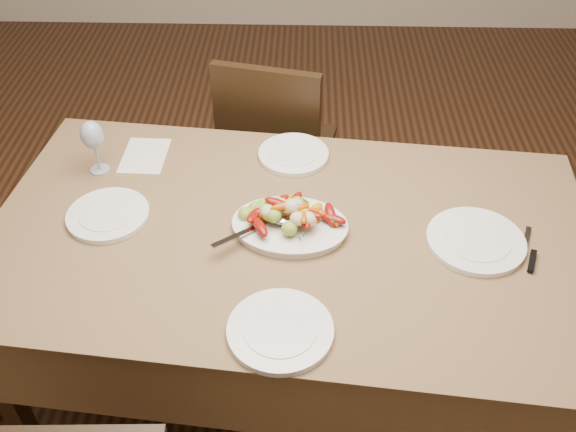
% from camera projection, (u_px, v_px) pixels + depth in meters
% --- Properties ---
extents(floor, '(6.00, 6.00, 0.00)m').
position_uv_depth(floor, '(294.00, 352.00, 2.54)').
color(floor, '#351E10').
rests_on(floor, ground).
extents(dining_table, '(1.94, 1.22, 0.76)m').
position_uv_depth(dining_table, '(288.00, 313.00, 2.20)').
color(dining_table, brown).
rests_on(dining_table, ground).
extents(chair_far, '(0.50, 0.50, 0.95)m').
position_uv_depth(chair_far, '(280.00, 147.00, 2.78)').
color(chair_far, black).
rests_on(chair_far, ground).
extents(serving_platter, '(0.36, 0.29, 0.02)m').
position_uv_depth(serving_platter, '(290.00, 228.00, 1.95)').
color(serving_platter, white).
rests_on(serving_platter, dining_table).
extents(roasted_vegetables, '(0.30, 0.22, 0.09)m').
position_uv_depth(roasted_vegetables, '(290.00, 213.00, 1.91)').
color(roasted_vegetables, maroon).
rests_on(roasted_vegetables, serving_platter).
extents(serving_spoon, '(0.23, 0.25, 0.03)m').
position_uv_depth(serving_spoon, '(267.00, 225.00, 1.90)').
color(serving_spoon, '#9EA0A8').
rests_on(serving_spoon, serving_platter).
extents(plate_left, '(0.26, 0.26, 0.02)m').
position_uv_depth(plate_left, '(108.00, 215.00, 1.99)').
color(plate_left, white).
rests_on(plate_left, dining_table).
extents(plate_right, '(0.29, 0.29, 0.02)m').
position_uv_depth(plate_right, '(476.00, 241.00, 1.91)').
color(plate_right, white).
rests_on(plate_right, dining_table).
extents(plate_far, '(0.25, 0.25, 0.02)m').
position_uv_depth(plate_far, '(293.00, 155.00, 2.24)').
color(plate_far, white).
rests_on(plate_far, dining_table).
extents(plate_near, '(0.28, 0.28, 0.02)m').
position_uv_depth(plate_near, '(280.00, 331.00, 1.65)').
color(plate_near, white).
rests_on(plate_near, dining_table).
extents(wine_glass, '(0.08, 0.08, 0.20)m').
position_uv_depth(wine_glass, '(94.00, 145.00, 2.12)').
color(wine_glass, '#8C99A5').
rests_on(wine_glass, dining_table).
extents(menu_card, '(0.15, 0.21, 0.00)m').
position_uv_depth(menu_card, '(145.00, 156.00, 2.24)').
color(menu_card, silver).
rests_on(menu_card, dining_table).
extents(table_knife, '(0.09, 0.19, 0.01)m').
position_uv_depth(table_knife, '(529.00, 251.00, 1.88)').
color(table_knife, '#9EA0A8').
rests_on(table_knife, dining_table).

